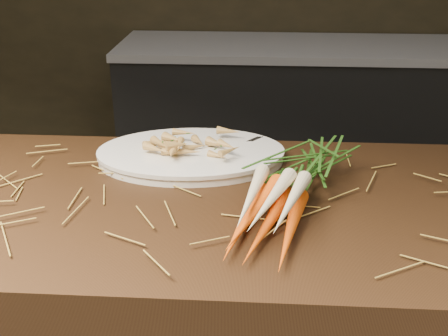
# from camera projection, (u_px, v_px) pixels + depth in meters

# --- Properties ---
(back_counter) EXTENTS (1.82, 0.62, 0.84)m
(back_counter) POSITION_uv_depth(u_px,v_px,m) (289.00, 120.00, 3.10)
(back_counter) COLOR black
(back_counter) RESTS_ON ground
(straw_bedding) EXTENTS (1.40, 0.60, 0.02)m
(straw_bedding) POSITION_uv_depth(u_px,v_px,m) (196.00, 194.00, 1.21)
(straw_bedding) COLOR olive
(straw_bedding) RESTS_ON main_counter
(root_veg_bunch) EXTENTS (0.28, 0.54, 0.10)m
(root_veg_bunch) POSITION_uv_depth(u_px,v_px,m) (287.00, 179.00, 1.19)
(root_veg_bunch) COLOR #E04D12
(root_veg_bunch) RESTS_ON main_counter
(serving_platter) EXTENTS (0.48, 0.34, 0.02)m
(serving_platter) POSITION_uv_depth(u_px,v_px,m) (191.00, 156.00, 1.39)
(serving_platter) COLOR white
(serving_platter) RESTS_ON main_counter
(roasted_veg_heap) EXTENTS (0.24, 0.18, 0.05)m
(roasted_veg_heap) POSITION_uv_depth(u_px,v_px,m) (191.00, 142.00, 1.38)
(roasted_veg_heap) COLOR #A07138
(roasted_veg_heap) RESTS_ON serving_platter
(serving_fork) EXTENTS (0.12, 0.14, 0.00)m
(serving_fork) POSITION_uv_depth(u_px,v_px,m) (257.00, 154.00, 1.37)
(serving_fork) COLOR silver
(serving_fork) RESTS_ON serving_platter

